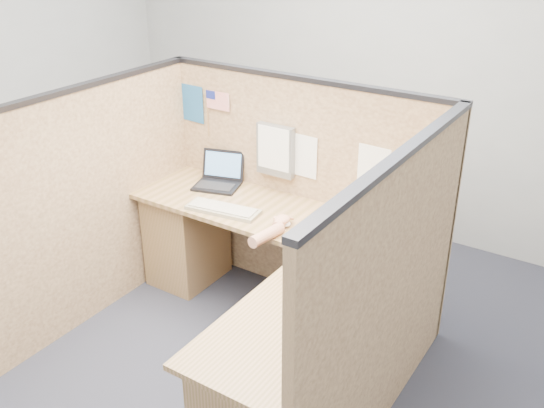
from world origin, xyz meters
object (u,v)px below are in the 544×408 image
Objects in this scene: l_desk at (266,296)px; keyboard at (223,209)px; laptop at (222,177)px; mouse at (282,223)px.

keyboard is at bearing 154.23° from l_desk.
l_desk is 3.95× the size of keyboard.
keyboard is (0.26, -0.33, -0.04)m from laptop.
laptop is at bearing 142.70° from l_desk.
l_desk is 0.45m from mouse.
mouse is at bearing -40.01° from laptop.
keyboard is at bearing -175.46° from mouse.
l_desk is at bearing -33.90° from keyboard.
mouse is at bearing -3.58° from keyboard.
laptop reaches higher than l_desk.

